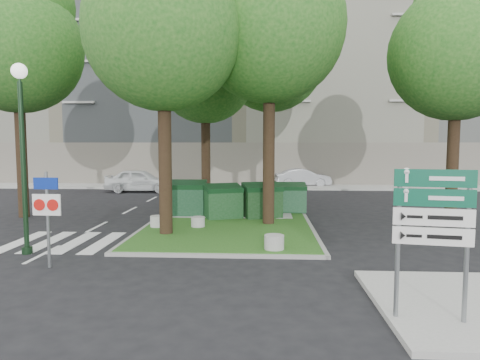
# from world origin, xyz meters

# --- Properties ---
(ground) EXTENTS (120.00, 120.00, 0.00)m
(ground) POSITION_xyz_m (0.00, 0.00, 0.00)
(ground) COLOR black
(ground) RESTS_ON ground
(median_island) EXTENTS (6.00, 16.00, 0.12)m
(median_island) POSITION_xyz_m (0.50, 8.00, 0.06)
(median_island) COLOR #1B4E16
(median_island) RESTS_ON ground
(median_kerb) EXTENTS (6.30, 16.30, 0.10)m
(median_kerb) POSITION_xyz_m (0.50, 8.00, 0.05)
(median_kerb) COLOR gray
(median_kerb) RESTS_ON ground
(building_sidewalk) EXTENTS (42.00, 3.00, 0.12)m
(building_sidewalk) POSITION_xyz_m (0.00, 18.50, 0.06)
(building_sidewalk) COLOR #999993
(building_sidewalk) RESTS_ON ground
(zebra_crossing) EXTENTS (5.00, 3.00, 0.01)m
(zebra_crossing) POSITION_xyz_m (-3.75, 1.50, 0.01)
(zebra_crossing) COLOR silver
(zebra_crossing) RESTS_ON ground
(apartment_building) EXTENTS (41.00, 12.00, 16.00)m
(apartment_building) POSITION_xyz_m (0.00, 26.00, 8.00)
(apartment_building) COLOR tan
(apartment_building) RESTS_ON ground
(tree_median_near_left) EXTENTS (5.20, 5.20, 10.53)m
(tree_median_near_left) POSITION_xyz_m (-1.41, 2.56, 7.32)
(tree_median_near_left) COLOR black
(tree_median_near_left) RESTS_ON ground
(tree_median_near_right) EXTENTS (5.60, 5.60, 11.46)m
(tree_median_near_right) POSITION_xyz_m (2.09, 4.56, 7.99)
(tree_median_near_right) COLOR black
(tree_median_near_right) RESTS_ON ground
(tree_median_mid) EXTENTS (4.80, 4.80, 9.99)m
(tree_median_mid) POSITION_xyz_m (-0.91, 9.06, 6.98)
(tree_median_mid) COLOR black
(tree_median_mid) RESTS_ON ground
(tree_median_far) EXTENTS (5.80, 5.80, 11.93)m
(tree_median_far) POSITION_xyz_m (2.29, 12.06, 8.32)
(tree_median_far) COLOR black
(tree_median_far) RESTS_ON ground
(tree_street_left) EXTENTS (5.40, 5.40, 11.00)m
(tree_street_left) POSITION_xyz_m (-8.41, 6.06, 7.65)
(tree_street_left) COLOR black
(tree_street_left) RESTS_ON ground
(tree_street_right) EXTENTS (5.00, 5.00, 10.06)m
(tree_street_right) POSITION_xyz_m (9.09, 5.06, 6.98)
(tree_street_right) COLOR black
(tree_street_right) RESTS_ON ground
(dumpster_a) EXTENTS (1.58, 1.11, 1.47)m
(dumpster_a) POSITION_xyz_m (-1.44, 6.27, 0.82)
(dumpster_a) COLOR #0E351B
(dumpster_a) RESTS_ON median_island
(dumpster_b) EXTENTS (1.76, 1.50, 1.38)m
(dumpster_b) POSITION_xyz_m (0.16, 5.64, 0.78)
(dumpster_b) COLOR #103715
(dumpster_b) RESTS_ON median_island
(dumpster_c) EXTENTS (1.78, 1.48, 1.42)m
(dumpster_c) POSITION_xyz_m (1.76, 5.85, 0.80)
(dumpster_c) COLOR black
(dumpster_c) RESTS_ON median_island
(dumpster_d) EXTENTS (1.41, 1.00, 1.30)m
(dumpster_d) POSITION_xyz_m (3.00, 7.28, 0.74)
(dumpster_d) COLOR #123B20
(dumpster_d) RESTS_ON median_island
(bollard_left) EXTENTS (0.55, 0.55, 0.39)m
(bollard_left) POSITION_xyz_m (-2.06, 3.60, 0.32)
(bollard_left) COLOR #A8A9A3
(bollard_left) RESTS_ON median_island
(bollard_right) EXTENTS (0.57, 0.57, 0.41)m
(bollard_right) POSITION_xyz_m (2.12, 0.50, 0.32)
(bollard_right) COLOR #9C9B97
(bollard_right) RESTS_ON median_island
(bollard_mid) EXTENTS (0.50, 0.50, 0.36)m
(bollard_mid) POSITION_xyz_m (-0.59, 3.68, 0.30)
(bollard_mid) COLOR #A1A29C
(bollard_mid) RESTS_ON median_island
(litter_bin) EXTENTS (0.39, 0.39, 0.68)m
(litter_bin) POSITION_xyz_m (2.57, 7.70, 0.46)
(litter_bin) COLOR gold
(litter_bin) RESTS_ON median_island
(street_lamp) EXTENTS (0.43, 0.43, 5.39)m
(street_lamp) POSITION_xyz_m (-4.99, 0.04, 3.39)
(street_lamp) COLOR black
(street_lamp) RESTS_ON ground
(traffic_sign_pole) EXTENTS (0.74, 0.08, 2.47)m
(traffic_sign_pole) POSITION_xyz_m (-3.66, -1.26, 1.58)
(traffic_sign_pole) COLOR slate
(traffic_sign_pole) RESTS_ON ground
(directional_sign) EXTENTS (1.30, 0.28, 2.62)m
(directional_sign) POSITION_xyz_m (4.70, -4.30, 1.86)
(directional_sign) COLOR slate
(directional_sign) RESTS_ON sidewalk_corner
(car_white) EXTENTS (4.46, 1.94, 1.50)m
(car_white) POSITION_xyz_m (-6.20, 15.50, 0.75)
(car_white) COLOR silver
(car_white) RESTS_ON ground
(car_silver) EXTENTS (4.09, 1.78, 1.31)m
(car_silver) POSITION_xyz_m (4.68, 19.50, 0.65)
(car_silver) COLOR #94969B
(car_silver) RESTS_ON ground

